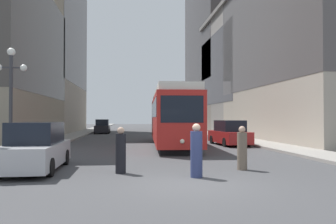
{
  "coord_description": "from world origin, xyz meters",
  "views": [
    {
      "loc": [
        -1.88,
        -9.55,
        1.98
      ],
      "look_at": [
        0.34,
        9.25,
        2.34
      ],
      "focal_mm": 34.87,
      "sensor_mm": 36.0,
      "label": 1
    }
  ],
  "objects_px": {
    "pedestrian_crossing_near": "(196,152)",
    "pedestrian_on_sidewalk": "(242,149)",
    "lamp_post_left_near": "(11,85)",
    "streetcar": "(172,116)",
    "parked_car_right_far": "(229,134)",
    "transit_bus": "(175,118)",
    "parked_car_left_near": "(102,127)",
    "pedestrian_crossing_far": "(121,152)",
    "parked_car_left_mid": "(36,148)"
  },
  "relations": [
    {
      "from": "transit_bus",
      "to": "parked_car_right_far",
      "type": "height_order",
      "value": "transit_bus"
    },
    {
      "from": "parked_car_left_mid",
      "to": "pedestrian_on_sidewalk",
      "type": "xyz_separation_m",
      "value": [
        7.81,
        -0.77,
        -0.06
      ]
    },
    {
      "from": "transit_bus",
      "to": "parked_car_right_far",
      "type": "distance_m",
      "value": 19.82
    },
    {
      "from": "lamp_post_left_near",
      "to": "pedestrian_on_sidewalk",
      "type": "bearing_deg",
      "value": -20.31
    },
    {
      "from": "pedestrian_crossing_near",
      "to": "pedestrian_crossing_far",
      "type": "distance_m",
      "value": 2.76
    },
    {
      "from": "pedestrian_crossing_near",
      "to": "lamp_post_left_near",
      "type": "relative_size",
      "value": 0.36
    },
    {
      "from": "pedestrian_crossing_near",
      "to": "lamp_post_left_near",
      "type": "bearing_deg",
      "value": 114.97
    },
    {
      "from": "streetcar",
      "to": "parked_car_right_far",
      "type": "distance_m",
      "value": 4.45
    },
    {
      "from": "parked_car_left_near",
      "to": "lamp_post_left_near",
      "type": "relative_size",
      "value": 0.88
    },
    {
      "from": "transit_bus",
      "to": "parked_car_left_near",
      "type": "distance_m",
      "value": 9.6
    },
    {
      "from": "parked_car_left_near",
      "to": "pedestrian_crossing_far",
      "type": "xyz_separation_m",
      "value": [
        3.21,
        -31.37,
        -0.07
      ]
    },
    {
      "from": "transit_bus",
      "to": "pedestrian_on_sidewalk",
      "type": "bearing_deg",
      "value": -95.31
    },
    {
      "from": "transit_bus",
      "to": "pedestrian_crossing_near",
      "type": "distance_m",
      "value": 32.51
    },
    {
      "from": "streetcar",
      "to": "parked_car_right_far",
      "type": "height_order",
      "value": "streetcar"
    },
    {
      "from": "transit_bus",
      "to": "lamp_post_left_near",
      "type": "xyz_separation_m",
      "value": [
        -11.43,
        -27.32,
        1.56
      ]
    },
    {
      "from": "pedestrian_crossing_near",
      "to": "lamp_post_left_near",
      "type": "height_order",
      "value": "lamp_post_left_near"
    },
    {
      "from": "transit_bus",
      "to": "pedestrian_crossing_near",
      "type": "xyz_separation_m",
      "value": [
        -3.79,
        -32.26,
        -1.11
      ]
    },
    {
      "from": "pedestrian_crossing_far",
      "to": "pedestrian_on_sidewalk",
      "type": "height_order",
      "value": "pedestrian_on_sidewalk"
    },
    {
      "from": "streetcar",
      "to": "lamp_post_left_near",
      "type": "relative_size",
      "value": 2.76
    },
    {
      "from": "pedestrian_crossing_far",
      "to": "pedestrian_crossing_near",
      "type": "bearing_deg",
      "value": -133.94
    },
    {
      "from": "parked_car_left_near",
      "to": "lamp_post_left_near",
      "type": "distance_m",
      "value": 27.71
    },
    {
      "from": "parked_car_left_near",
      "to": "pedestrian_on_sidewalk",
      "type": "height_order",
      "value": "parked_car_left_near"
    },
    {
      "from": "parked_car_right_far",
      "to": "lamp_post_left_near",
      "type": "height_order",
      "value": "lamp_post_left_near"
    },
    {
      "from": "parked_car_left_mid",
      "to": "pedestrian_on_sidewalk",
      "type": "bearing_deg",
      "value": -6.48
    },
    {
      "from": "streetcar",
      "to": "transit_bus",
      "type": "xyz_separation_m",
      "value": [
        3.0,
        19.66,
        -0.15
      ]
    },
    {
      "from": "parked_car_left_near",
      "to": "parked_car_left_mid",
      "type": "bearing_deg",
      "value": -90.99
    },
    {
      "from": "transit_bus",
      "to": "parked_car_left_mid",
      "type": "height_order",
      "value": "transit_bus"
    },
    {
      "from": "streetcar",
      "to": "parked_car_left_near",
      "type": "bearing_deg",
      "value": 111.09
    },
    {
      "from": "parked_car_right_far",
      "to": "lamp_post_left_near",
      "type": "relative_size",
      "value": 0.94
    },
    {
      "from": "streetcar",
      "to": "parked_car_left_mid",
      "type": "distance_m",
      "value": 12.42
    },
    {
      "from": "streetcar",
      "to": "parked_car_left_near",
      "type": "height_order",
      "value": "streetcar"
    },
    {
      "from": "pedestrian_crossing_far",
      "to": "lamp_post_left_near",
      "type": "distance_m",
      "value": 6.96
    },
    {
      "from": "transit_bus",
      "to": "parked_car_left_mid",
      "type": "relative_size",
      "value": 2.41
    },
    {
      "from": "transit_bus",
      "to": "pedestrian_crossing_far",
      "type": "distance_m",
      "value": 31.83
    },
    {
      "from": "pedestrian_crossing_far",
      "to": "lamp_post_left_near",
      "type": "bearing_deg",
      "value": 32.28
    },
    {
      "from": "streetcar",
      "to": "parked_car_left_mid",
      "type": "bearing_deg",
      "value": -119.09
    },
    {
      "from": "streetcar",
      "to": "parked_car_left_near",
      "type": "xyz_separation_m",
      "value": [
        -6.54,
        19.85,
        -1.26
      ]
    },
    {
      "from": "streetcar",
      "to": "parked_car_left_mid",
      "type": "height_order",
      "value": "streetcar"
    },
    {
      "from": "transit_bus",
      "to": "pedestrian_crossing_far",
      "type": "relative_size",
      "value": 6.84
    },
    {
      "from": "pedestrian_crossing_near",
      "to": "pedestrian_on_sidewalk",
      "type": "xyz_separation_m",
      "value": [
        2.06,
        1.35,
        -0.06
      ]
    },
    {
      "from": "pedestrian_crossing_near",
      "to": "pedestrian_on_sidewalk",
      "type": "bearing_deg",
      "value": 1.06
    },
    {
      "from": "pedestrian_crossing_far",
      "to": "streetcar",
      "type": "bearing_deg",
      "value": -36.8
    },
    {
      "from": "parked_car_left_near",
      "to": "pedestrian_crossing_far",
      "type": "height_order",
      "value": "parked_car_left_near"
    },
    {
      "from": "pedestrian_crossing_far",
      "to": "parked_car_right_far",
      "type": "bearing_deg",
      "value": -54.28
    },
    {
      "from": "parked_car_right_far",
      "to": "pedestrian_crossing_far",
      "type": "relative_size",
      "value": 2.88
    },
    {
      "from": "parked_car_left_near",
      "to": "parked_car_right_far",
      "type": "xyz_separation_m",
      "value": [
        10.8,
        -19.94,
        0.0
      ]
    },
    {
      "from": "lamp_post_left_near",
      "to": "streetcar",
      "type": "bearing_deg",
      "value": 42.25
    },
    {
      "from": "pedestrian_crossing_near",
      "to": "parked_car_left_mid",
      "type": "bearing_deg",
      "value": 127.57
    },
    {
      "from": "parked_car_left_mid",
      "to": "parked_car_left_near",
      "type": "bearing_deg",
      "value": 89.18
    },
    {
      "from": "transit_bus",
      "to": "parked_car_right_far",
      "type": "relative_size",
      "value": 2.37
    }
  ]
}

